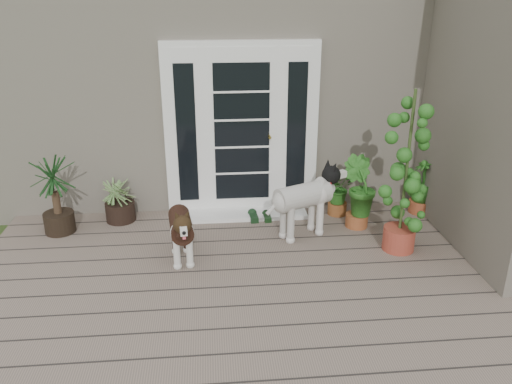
{
  "coord_description": "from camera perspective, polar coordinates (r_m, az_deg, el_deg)",
  "views": [
    {
      "loc": [
        -0.6,
        -3.61,
        2.86
      ],
      "look_at": [
        -0.1,
        1.75,
        0.7
      ],
      "focal_mm": 36.27,
      "sensor_mm": 36.0,
      "label": 1
    }
  ],
  "objects": [
    {
      "name": "door_unit",
      "position": [
        6.45,
        -1.59,
        6.87
      ],
      "size": [
        1.9,
        0.14,
        2.15
      ],
      "primitive_type": "cube",
      "color": "white",
      "rests_on": "deck"
    },
    {
      "name": "white_dog",
      "position": [
        5.97,
        5.16,
        -1.63
      ],
      "size": [
        0.96,
        0.72,
        0.74
      ],
      "primitive_type": null,
      "rotation": [
        0.0,
        0.0,
        -1.14
      ],
      "color": "white",
      "rests_on": "deck"
    },
    {
      "name": "herb_c",
      "position": [
        6.95,
        17.88,
        0.24
      ],
      "size": [
        0.47,
        0.47,
        0.61
      ],
      "primitive_type": "imported",
      "rotation": [
        0.0,
        0.0,
        4.49
      ],
      "color": "#164D1A",
      "rests_on": "deck"
    },
    {
      "name": "sapling",
      "position": [
        5.66,
        16.26,
        2.26
      ],
      "size": [
        0.72,
        0.72,
        1.85
      ],
      "primitive_type": null,
      "rotation": [
        0.0,
        0.0,
        -0.4
      ],
      "color": "#2D631C",
      "rests_on": "deck"
    },
    {
      "name": "brindle_dog",
      "position": [
        5.5,
        -8.24,
        -4.62
      ],
      "size": [
        0.4,
        0.77,
        0.62
      ],
      "primitive_type": null,
      "rotation": [
        0.0,
        0.0,
        3.26
      ],
      "color": "#351D13",
      "rests_on": "deck"
    },
    {
      "name": "yucca",
      "position": [
        6.44,
        -21.27,
        -0.2
      ],
      "size": [
        0.87,
        0.87,
        0.97
      ],
      "primitive_type": null,
      "rotation": [
        0.0,
        0.0,
        0.36
      ],
      "color": "#113415",
      "rests_on": "deck"
    },
    {
      "name": "herb_a",
      "position": [
        6.65,
        9.01,
        -0.49
      ],
      "size": [
        0.53,
        0.53,
        0.48
      ],
      "primitive_type": "imported",
      "rotation": [
        0.0,
        0.0,
        0.6
      ],
      "color": "#1F5C1A",
      "rests_on": "deck"
    },
    {
      "name": "house_main",
      "position": [
        8.39,
        -1.18,
        12.86
      ],
      "size": [
        7.4,
        4.0,
        3.1
      ],
      "primitive_type": "cube",
      "color": "#665E54",
      "rests_on": "ground"
    },
    {
      "name": "spider_plant",
      "position": [
        6.58,
        -14.88,
        -0.48
      ],
      "size": [
        0.74,
        0.74,
        0.64
      ],
      "primitive_type": null,
      "rotation": [
        0.0,
        0.0,
        -0.26
      ],
      "color": "#A2B670",
      "rests_on": "deck"
    },
    {
      "name": "herb_b",
      "position": [
        6.32,
        11.19,
        -1.0
      ],
      "size": [
        0.62,
        0.62,
        0.66
      ],
      "primitive_type": "imported",
      "rotation": [
        0.0,
        0.0,
        2.5
      ],
      "color": "#164E16",
      "rests_on": "deck"
    },
    {
      "name": "door_step",
      "position": [
        6.61,
        -1.38,
        -2.41
      ],
      "size": [
        1.6,
        0.4,
        0.05
      ],
      "primitive_type": "cube",
      "color": "white",
      "rests_on": "deck"
    },
    {
      "name": "clog_left",
      "position": [
        6.5,
        -0.3,
        -2.68
      ],
      "size": [
        0.16,
        0.3,
        0.09
      ],
      "primitive_type": null,
      "rotation": [
        0.0,
        0.0,
        0.07
      ],
      "color": "black",
      "rests_on": "deck"
    },
    {
      "name": "deck",
      "position": [
        4.93,
        2.67,
        -12.78
      ],
      "size": [
        6.2,
        4.6,
        0.12
      ],
      "primitive_type": "cube",
      "color": "#6B5B4C",
      "rests_on": "ground"
    },
    {
      "name": "clog_right",
      "position": [
        6.5,
        1.21,
        -2.72
      ],
      "size": [
        0.13,
        0.26,
        0.08
      ],
      "primitive_type": null,
      "rotation": [
        0.0,
        0.0,
        0.04
      ],
      "color": "black",
      "rests_on": "deck"
    }
  ]
}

